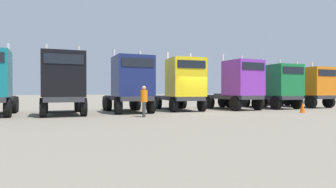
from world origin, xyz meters
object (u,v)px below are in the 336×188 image
object	(u,v)px
semi_truck_orange	(309,87)
visitor_in_hivis	(144,99)
semi_truck_purple	(238,84)
semi_truck_yellow	(182,84)
semi_truck_green	(276,86)
semi_truck_navy	(131,83)
traffic_cone_near	(303,107)
semi_truck_black	(63,84)

from	to	relation	value
semi_truck_orange	visitor_in_hivis	bearing A→B (deg)	-78.69
semi_truck_purple	visitor_in_hivis	size ratio (longest dim) A/B	3.31
semi_truck_orange	semi_truck_yellow	bearing A→B (deg)	-92.04
semi_truck_green	visitor_in_hivis	world-z (taller)	semi_truck_green
semi_truck_navy	semi_truck_yellow	bearing A→B (deg)	96.02
traffic_cone_near	semi_truck_navy	bearing A→B (deg)	157.34
semi_truck_yellow	semi_truck_purple	distance (m)	4.65
semi_truck_black	traffic_cone_near	size ratio (longest dim) A/B	8.48
visitor_in_hivis	semi_truck_black	bearing A→B (deg)	170.48
semi_truck_black	semi_truck_purple	world-z (taller)	semi_truck_purple
semi_truck_orange	visitor_in_hivis	size ratio (longest dim) A/B	3.35
semi_truck_purple	traffic_cone_near	size ratio (longest dim) A/B	8.00
semi_truck_navy	semi_truck_black	bearing A→B (deg)	-84.77
semi_truck_green	semi_truck_purple	bearing A→B (deg)	-87.26
semi_truck_black	semi_truck_green	bearing A→B (deg)	91.52
semi_truck_yellow	semi_truck_purple	world-z (taller)	semi_truck_yellow
semi_truck_purple	semi_truck_green	distance (m)	4.02
semi_truck_navy	semi_truck_purple	bearing A→B (deg)	88.78
semi_truck_navy	semi_truck_orange	distance (m)	16.73
semi_truck_orange	traffic_cone_near	distance (m)	7.46
semi_truck_black	semi_truck_green	size ratio (longest dim) A/B	0.98
traffic_cone_near	semi_truck_orange	bearing A→B (deg)	37.44
semi_truck_yellow	traffic_cone_near	distance (m)	8.57
visitor_in_hivis	traffic_cone_near	xyz separation A→B (m)	(11.07, -1.16, -0.67)
traffic_cone_near	semi_truck_black	bearing A→B (deg)	164.63
semi_truck_purple	traffic_cone_near	world-z (taller)	semi_truck_purple
visitor_in_hivis	traffic_cone_near	bearing A→B (deg)	20.37
semi_truck_navy	semi_truck_purple	distance (m)	8.73
semi_truck_purple	visitor_in_hivis	world-z (taller)	semi_truck_purple
semi_truck_yellow	semi_truck_purple	xyz separation A→B (m)	(4.60, -0.67, 0.00)
semi_truck_purple	traffic_cone_near	bearing A→B (deg)	24.50
semi_truck_navy	semi_truck_orange	size ratio (longest dim) A/B	0.96
traffic_cone_near	visitor_in_hivis	bearing A→B (deg)	174.04
semi_truck_purple	visitor_in_hivis	distance (m)	9.46
semi_truck_yellow	visitor_in_hivis	size ratio (longest dim) A/B	3.59
semi_truck_green	traffic_cone_near	xyz separation A→B (m)	(-1.82, -4.35, -1.53)
semi_truck_black	semi_truck_navy	size ratio (longest dim) A/B	1.09
semi_truck_yellow	visitor_in_hivis	distance (m)	5.80
semi_truck_black	semi_truck_orange	world-z (taller)	semi_truck_black
semi_truck_black	semi_truck_yellow	world-z (taller)	semi_truck_yellow
semi_truck_black	traffic_cone_near	xyz separation A→B (m)	(15.29, -4.20, -1.59)
semi_truck_purple	semi_truck_black	bearing A→B (deg)	-92.21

